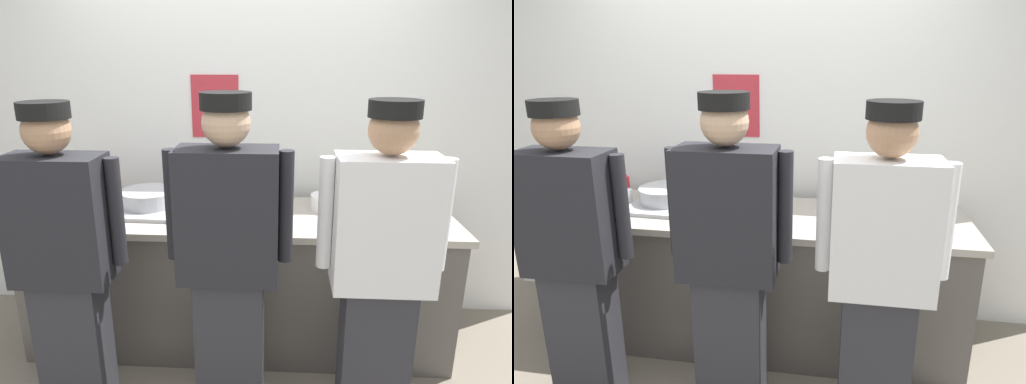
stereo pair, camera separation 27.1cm
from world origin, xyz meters
The scene contains 17 objects.
ground_plane centered at (0.00, 0.00, 0.00)m, with size 9.00×9.00×0.00m, color slate.
wall_back centered at (0.00, 0.88, 1.36)m, with size 4.13×0.11×2.72m.
prep_counter centered at (0.00, 0.39, 0.44)m, with size 2.63×0.73×0.88m.
chef_near_left centered at (-0.76, -0.31, 0.87)m, with size 0.59×0.24×1.63m.
chef_center centered at (0.03, -0.27, 0.89)m, with size 0.61×0.24×1.67m.
chef_far_right centered at (0.74, -0.30, 0.88)m, with size 0.60×0.24×1.65m.
plate_stack_front centered at (0.56, 0.50, 0.93)m, with size 0.21×0.21×0.10m.
plate_stack_rear centered at (-0.18, 0.52, 0.92)m, with size 0.24×0.24×0.07m.
mixing_bowl_steel centered at (-0.58, 0.46, 0.94)m, with size 0.35×0.35×0.12m, color #B7BABF.
sheet_tray centered at (-0.55, 0.37, 0.90)m, with size 0.49×0.35×0.02m, color #B7BABF.
squeeze_bottle_primary centered at (0.79, 0.17, 0.97)m, with size 0.06×0.06×0.18m.
squeeze_bottle_secondary centered at (-0.92, 0.58, 0.97)m, with size 0.06×0.06×0.18m.
squeeze_bottle_spare centered at (0.79, 0.28, 0.98)m, with size 0.06×0.06×0.20m.
ramekin_orange_sauce centered at (0.16, 0.33, 0.91)m, with size 0.09×0.09×0.05m.
ramekin_red_sauce centered at (0.94, 0.34, 0.91)m, with size 0.11×0.11×0.04m.
deli_cup centered at (-0.85, 0.43, 0.93)m, with size 0.09×0.09×0.10m, color white.
chefs_knife centered at (-1.08, 0.32, 0.89)m, with size 0.27×0.03×0.02m.
Camera 1 is at (0.27, -2.19, 1.81)m, focal length 31.17 mm.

